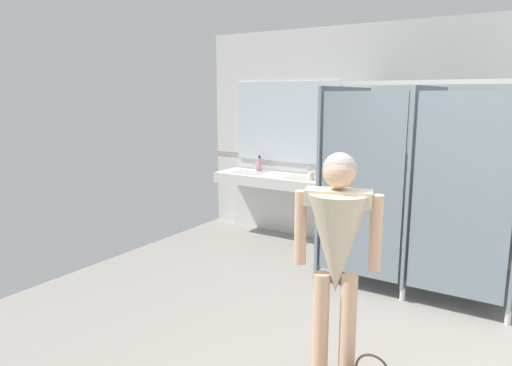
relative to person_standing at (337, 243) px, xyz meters
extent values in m
cube|color=silver|center=(0.68, 3.03, 0.41)|extent=(7.75, 0.12, 2.78)
cube|color=#9E937F|center=(0.68, 2.97, 0.06)|extent=(7.75, 0.01, 0.06)
cube|color=silver|center=(-2.00, 2.67, -0.20)|extent=(1.68, 0.56, 0.14)
cube|color=silver|center=(-2.00, 2.91, -0.63)|extent=(1.68, 0.08, 0.71)
cube|color=#ADADA8|center=(-2.42, 2.64, -0.18)|extent=(0.42, 0.31, 0.11)
cylinder|color=silver|center=(-2.42, 2.86, -0.08)|extent=(0.04, 0.04, 0.11)
cylinder|color=silver|center=(-2.42, 2.81, -0.03)|extent=(0.03, 0.11, 0.03)
sphere|color=silver|center=(-2.35, 2.87, -0.10)|extent=(0.04, 0.04, 0.04)
cube|color=#ADADA8|center=(-1.58, 2.64, -0.18)|extent=(0.42, 0.31, 0.11)
cylinder|color=silver|center=(-1.58, 2.86, -0.08)|extent=(0.04, 0.04, 0.11)
cylinder|color=silver|center=(-1.58, 2.81, -0.03)|extent=(0.03, 0.11, 0.03)
sphere|color=silver|center=(-1.51, 2.87, -0.10)|extent=(0.04, 0.04, 0.04)
cube|color=silver|center=(-2.00, 2.96, 0.57)|extent=(1.58, 0.02, 1.10)
cube|color=gray|center=(-0.83, 2.21, 0.08)|extent=(0.03, 1.47, 1.89)
cylinder|color=silver|center=(-0.83, 1.54, -0.93)|extent=(0.05, 0.05, 0.12)
cube|color=gray|center=(0.06, 2.21, 0.08)|extent=(0.03, 1.47, 1.89)
cylinder|color=silver|center=(0.06, 1.54, -0.93)|extent=(0.05, 0.05, 0.12)
cylinder|color=silver|center=(0.95, 1.54, -0.93)|extent=(0.05, 0.05, 0.12)
cube|color=gray|center=(-0.38, 1.51, 0.08)|extent=(0.81, 0.03, 1.79)
cube|color=gray|center=(0.50, 1.51, 0.08)|extent=(0.81, 0.03, 1.79)
cube|color=#B7BABF|center=(0.06, 1.51, 1.04)|extent=(1.83, 0.04, 0.04)
cylinder|color=#DBAD89|center=(0.09, 0.03, -0.60)|extent=(0.11, 0.11, 0.77)
cylinder|color=#DBAD89|center=(-0.09, -0.03, -0.60)|extent=(0.11, 0.11, 0.77)
cone|color=beige|center=(0.00, 0.00, 0.00)|extent=(0.50, 0.50, 0.67)
cube|color=beige|center=(0.00, 0.00, 0.30)|extent=(0.45, 0.28, 0.10)
cylinder|color=#DBAD89|center=(0.23, 0.07, 0.09)|extent=(0.08, 0.08, 0.49)
cylinder|color=#DBAD89|center=(-0.23, -0.07, 0.09)|extent=(0.08, 0.08, 0.49)
sphere|color=#DBAD89|center=(0.00, 0.00, 0.47)|extent=(0.21, 0.21, 0.21)
sphere|color=#A59E93|center=(0.00, 0.01, 0.48)|extent=(0.21, 0.21, 0.21)
cylinder|color=#D899B2|center=(-2.36, 2.84, -0.04)|extent=(0.07, 0.07, 0.19)
cylinder|color=black|center=(-2.36, 2.84, 0.07)|extent=(0.03, 0.03, 0.04)
cylinder|color=beige|center=(-1.42, 2.60, -0.08)|extent=(0.07, 0.07, 0.10)
camera|label=1|loc=(1.08, -2.67, 0.94)|focal=32.31mm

